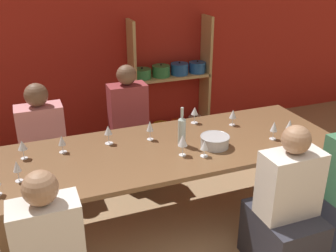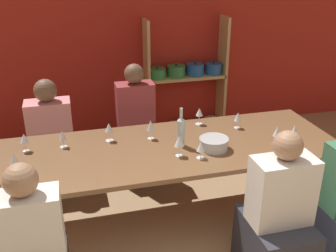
# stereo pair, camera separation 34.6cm
# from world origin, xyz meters

# --- Properties ---
(wall_back_red) EXTENTS (8.80, 0.06, 2.70)m
(wall_back_red) POSITION_xyz_m (0.00, 3.83, 1.35)
(wall_back_red) COLOR red
(wall_back_red) RESTS_ON ground_plane
(shelf_unit) EXTENTS (1.07, 0.30, 1.56)m
(shelf_unit) POSITION_xyz_m (0.74, 3.63, 0.62)
(shelf_unit) COLOR tan
(shelf_unit) RESTS_ON ground_plane
(dining_table) EXTENTS (2.97, 1.06, 0.74)m
(dining_table) POSITION_xyz_m (0.02, 1.82, 0.67)
(dining_table) COLOR brown
(dining_table) RESTS_ON ground_plane
(mixing_bowl) EXTENTS (0.26, 0.26, 0.10)m
(mixing_bowl) POSITION_xyz_m (0.36, 1.68, 0.79)
(mixing_bowl) COLOR #B7BABC
(mixing_bowl) RESTS_ON dining_table
(wine_bottle_green) EXTENTS (0.07, 0.07, 0.35)m
(wine_bottle_green) POSITION_xyz_m (0.11, 1.81, 0.88)
(wine_bottle_green) COLOR #B2C6C1
(wine_bottle_green) RESTS_ON dining_table
(wine_glass_red_a) EXTENTS (0.08, 0.08, 0.18)m
(wine_glass_red_a) POSITION_xyz_m (0.04, 1.63, 0.87)
(wine_glass_red_a) COLOR white
(wine_glass_red_a) RESTS_ON dining_table
(wine_glass_red_b) EXTENTS (0.07, 0.07, 0.16)m
(wine_glass_red_b) POSITION_xyz_m (0.74, 2.03, 0.85)
(wine_glass_red_b) COLOR white
(wine_glass_red_b) RESTS_ON dining_table
(wine_glass_white_a) EXTENTS (0.06, 0.06, 0.17)m
(wine_glass_white_a) POSITION_xyz_m (0.93, 1.62, 0.86)
(wine_glass_white_a) COLOR white
(wine_glass_white_a) RESTS_ON dining_table
(wine_glass_red_c) EXTENTS (0.08, 0.08, 0.16)m
(wine_glass_red_c) POSITION_xyz_m (-1.20, 2.04, 0.86)
(wine_glass_red_c) COLOR white
(wine_glass_red_c) RESTS_ON dining_table
(wine_glass_red_d) EXTENTS (0.07, 0.07, 0.16)m
(wine_glass_red_d) POSITION_xyz_m (1.11, 1.64, 0.84)
(wine_glass_red_d) COLOR white
(wine_glass_red_d) RESTS_ON dining_table
(wine_glass_white_b) EXTENTS (0.06, 0.06, 0.18)m
(wine_glass_white_b) POSITION_xyz_m (-0.12, 2.01, 0.87)
(wine_glass_white_b) COLOR white
(wine_glass_white_b) RESTS_ON dining_table
(wine_glass_empty_a) EXTENTS (0.07, 0.07, 0.17)m
(wine_glass_empty_a) POSITION_xyz_m (-0.48, 2.06, 0.86)
(wine_glass_empty_a) COLOR white
(wine_glass_empty_a) RESTS_ON dining_table
(wine_glass_red_e) EXTENTS (0.06, 0.06, 0.17)m
(wine_glass_red_e) POSITION_xyz_m (-1.25, 1.68, 0.86)
(wine_glass_red_e) COLOR white
(wine_glass_red_e) RESTS_ON dining_table
(wine_glass_empty_b) EXTENTS (0.07, 0.07, 0.15)m
(wine_glass_empty_b) POSITION_xyz_m (0.20, 1.54, 0.84)
(wine_glass_empty_b) COLOR white
(wine_glass_empty_b) RESTS_ON dining_table
(wine_glass_red_f) EXTENTS (0.06, 0.06, 0.16)m
(wine_glass_red_f) POSITION_xyz_m (-0.89, 2.04, 0.85)
(wine_glass_red_f) COLOR white
(wine_glass_red_f) RESTS_ON dining_table
(wine_glass_red_g) EXTENTS (0.07, 0.07, 0.17)m
(wine_glass_red_g) POSITION_xyz_m (0.42, 2.22, 0.86)
(wine_glass_red_g) COLOR white
(wine_glass_red_g) RESTS_ON dining_table
(person_far_a) EXTENTS (0.45, 0.56, 1.16)m
(person_far_a) POSITION_xyz_m (-1.02, 2.72, 0.42)
(person_far_a) COLOR #2D2D38
(person_far_a) RESTS_ON ground_plane
(person_far_b) EXTENTS (0.39, 0.49, 1.27)m
(person_far_b) POSITION_xyz_m (-0.13, 2.68, 0.47)
(person_far_b) COLOR #2D2D38
(person_far_b) RESTS_ON ground_plane
(person_near_c) EXTENTS (0.44, 0.55, 1.20)m
(person_near_c) POSITION_xyz_m (0.59, 0.93, 0.43)
(person_near_c) COLOR #2D2D38
(person_near_c) RESTS_ON ground_plane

